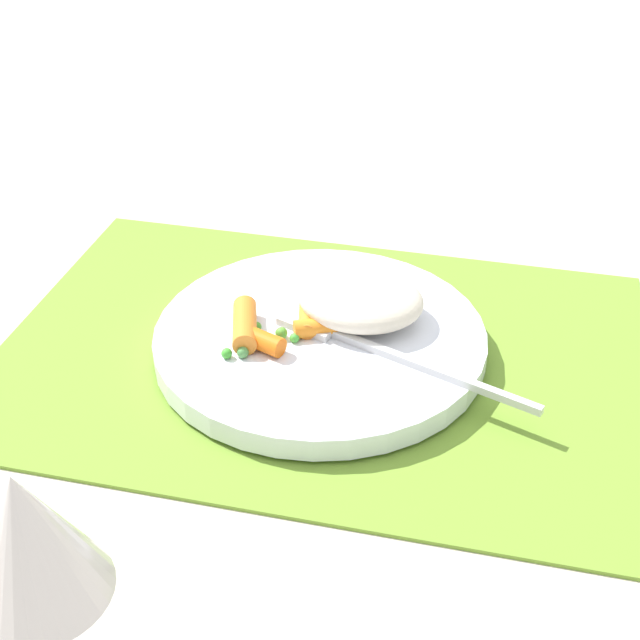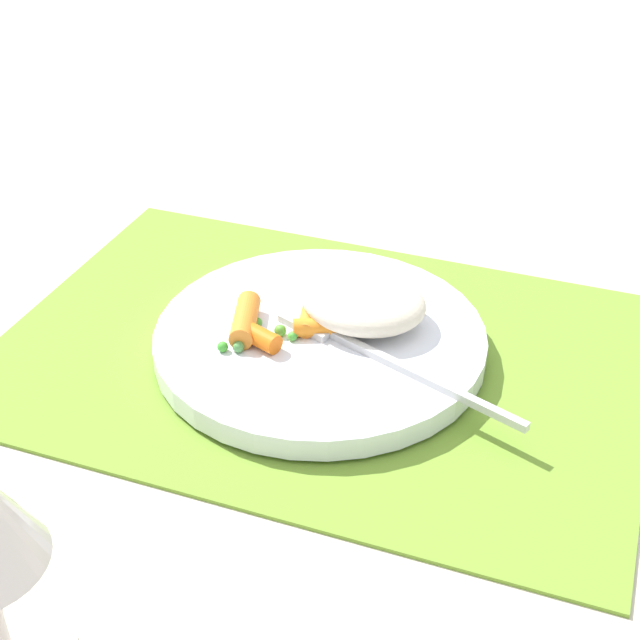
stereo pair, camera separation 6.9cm
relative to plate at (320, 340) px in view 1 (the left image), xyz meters
The scene contains 8 objects.
ground_plane 0.01m from the plate, ahead, with size 2.40×2.40×0.00m, color beige.
placemat 0.01m from the plate, ahead, with size 0.49×0.34×0.01m, color olive.
plate is the anchor object (origin of this frame).
rice_mound 0.04m from the plate, 137.68° to the right, with size 0.10×0.08×0.03m, color beige.
carrot_portion 0.04m from the plate, 23.77° to the left, with size 0.09×0.07×0.02m.
pea_scatter 0.04m from the plate, 29.55° to the left, with size 0.07×0.08×0.01m.
fork 0.05m from the plate, 159.57° to the left, with size 0.20×0.08×0.01m.
wine_glass 0.33m from the plate, 79.40° to the left, with size 0.07×0.07×0.15m.
Camera 1 is at (-0.13, 0.56, 0.42)m, focal length 51.79 mm.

